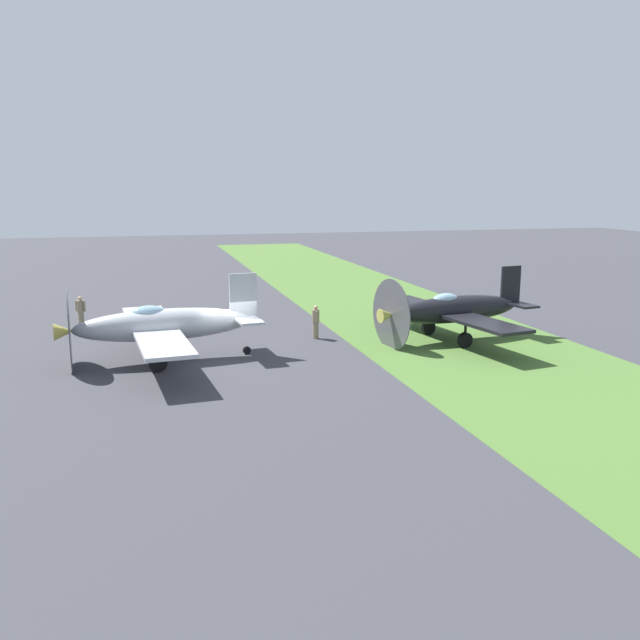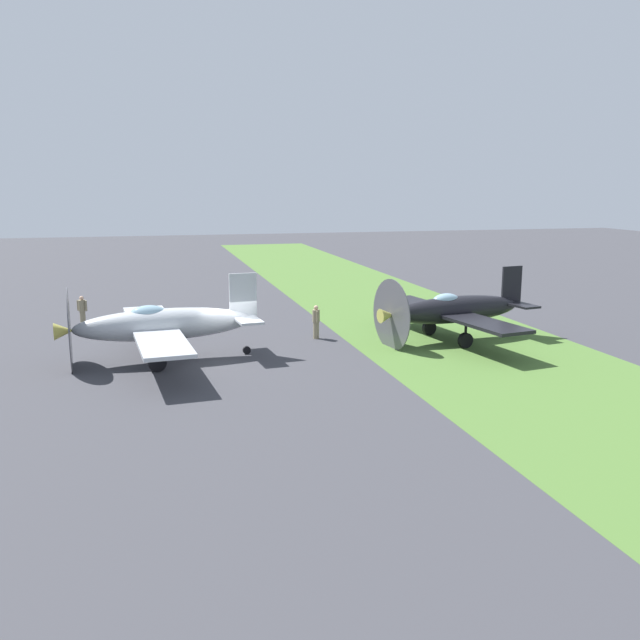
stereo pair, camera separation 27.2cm
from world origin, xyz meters
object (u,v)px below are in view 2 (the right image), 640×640
at_px(airplane_wingman, 454,310).
at_px(ground_crew_chief, 316,321).
at_px(ground_crew_mechanic, 82,311).
at_px(airplane_lead, 161,325).

relative_size(airplane_wingman, ground_crew_chief, 6.18).
relative_size(ground_crew_chief, ground_crew_mechanic, 1.00).
distance_m(ground_crew_chief, ground_crew_mechanic, 13.36).
relative_size(airplane_wingman, ground_crew_mechanic, 6.18).
bearing_deg(airplane_wingman, ground_crew_chief, 62.53).
height_order(airplane_lead, ground_crew_chief, airplane_lead).
height_order(airplane_wingman, ground_crew_mechanic, airplane_wingman).
bearing_deg(airplane_wingman, airplane_lead, 82.79).
distance_m(airplane_wingman, ground_crew_mechanic, 20.26).
bearing_deg(airplane_lead, airplane_wingman, -93.06).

